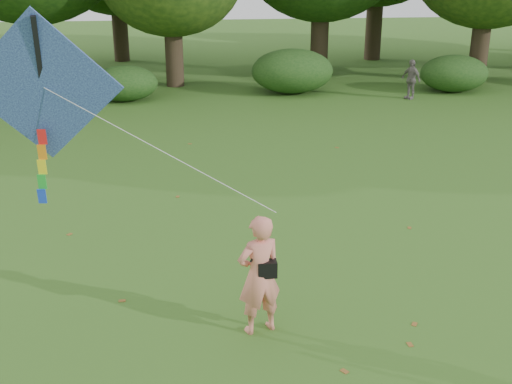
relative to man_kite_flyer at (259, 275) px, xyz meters
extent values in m
plane|color=#265114|center=(0.53, 0.33, -1.00)|extent=(100.00, 100.00, 0.00)
imported|color=#EA826E|center=(0.00, 0.00, 0.00)|extent=(0.84, 0.69, 1.99)
imported|color=slate|center=(8.18, 16.53, -0.19)|extent=(0.81, 1.02, 1.62)
cube|color=black|center=(0.12, -0.03, 0.12)|extent=(0.30, 0.20, 0.26)
cylinder|color=black|center=(0.00, -0.04, 0.51)|extent=(0.33, 0.14, 0.47)
cube|color=#2732A9|center=(-3.30, 1.64, 2.71)|extent=(2.58, 0.60, 2.53)
cube|color=black|center=(-3.30, 1.67, 2.71)|extent=(0.21, 0.78, 2.27)
cylinder|color=white|center=(-1.53, 0.79, 1.88)|extent=(3.56, 1.70, 1.65)
cube|color=red|center=(-3.40, 1.66, 1.88)|extent=(0.14, 0.06, 0.26)
cube|color=orange|center=(-3.43, 1.66, 1.62)|extent=(0.14, 0.06, 0.26)
cube|color=yellow|center=(-3.46, 1.66, 1.36)|extent=(0.14, 0.06, 0.26)
cube|color=green|center=(-3.49, 1.66, 1.10)|extent=(0.14, 0.06, 0.26)
cube|color=blue|center=(-3.52, 1.66, 0.84)|extent=(0.14, 0.06, 0.26)
cylinder|color=#3A2D1E|center=(-7.47, 21.33, 0.93)|extent=(0.88, 0.88, 3.85)
cylinder|color=#3A2D1E|center=(-1.47, 20.33, 0.58)|extent=(0.80, 0.80, 3.15)
cylinder|color=#3A2D1E|center=(5.53, 22.33, 0.84)|extent=(0.86, 0.86, 3.67)
cylinder|color=#3A2D1E|center=(12.53, 19.83, 0.72)|extent=(0.83, 0.83, 3.43)
cylinder|color=#3A2D1E|center=(-4.47, 27.83, 0.75)|extent=(0.84, 0.84, 3.50)
cylinder|color=#3A2D1E|center=(9.53, 26.83, 1.02)|extent=(0.90, 0.90, 4.02)
ellipsoid|color=#264919|center=(-3.47, 17.43, -0.28)|extent=(2.66, 2.09, 1.42)
ellipsoid|color=#264919|center=(3.53, 18.23, -0.06)|extent=(3.50, 2.75, 1.88)
ellipsoid|color=#264919|center=(10.53, 17.73, -0.21)|extent=(2.94, 2.31, 1.58)
cube|color=brown|center=(2.55, -0.12, -0.99)|extent=(0.13, 0.14, 0.01)
cube|color=brown|center=(-2.28, 1.17, -0.99)|extent=(0.12, 0.09, 0.01)
cube|color=brown|center=(3.59, 9.91, -0.99)|extent=(0.14, 0.14, 0.01)
cube|color=brown|center=(3.77, 3.67, -0.99)|extent=(0.11, 0.14, 0.01)
cube|color=brown|center=(-0.96, 10.83, -0.99)|extent=(0.13, 0.09, 0.01)
cube|color=brown|center=(-1.33, 6.17, -0.99)|extent=(0.10, 0.13, 0.01)
cube|color=brown|center=(2.28, -0.67, -0.99)|extent=(0.09, 0.12, 0.01)
cube|color=brown|center=(1.11, -1.22, -0.99)|extent=(0.13, 0.14, 0.01)
cube|color=brown|center=(-3.64, 4.15, -0.99)|extent=(0.14, 0.14, 0.01)
camera|label=1|loc=(-1.03, -8.83, 4.73)|focal=45.00mm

